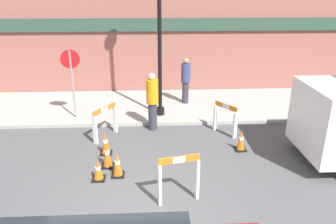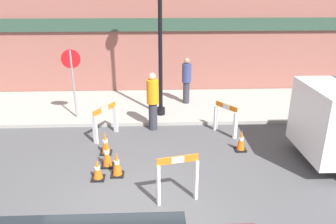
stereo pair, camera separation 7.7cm
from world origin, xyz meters
The scene contains 14 objects.
ground_plane centered at (0.00, 0.00, 0.00)m, with size 60.00×60.00×0.00m, color #4C4C4F.
sidewalk_slab centered at (0.00, 6.28, 0.05)m, with size 18.00×3.56×0.11m.
storefront_facade centered at (0.00, 8.13, 2.75)m, with size 18.00×0.22×5.50m.
stop_sign centered at (-2.21, 5.11, 1.63)m, with size 0.59×0.12×2.27m.
barricade_0 centered at (0.86, 0.53, 0.57)m, with size 0.87×0.32×1.06m.
barricade_1 centered at (2.53, 3.79, 0.52)m, with size 0.60×0.76×0.97m.
barricade_2 centered at (-1.04, 3.70, 0.54)m, with size 0.63×0.91×0.98m.
traffic_cone_0 centered at (2.75, 2.72, 0.29)m, with size 0.30×0.30×0.61m.
traffic_cone_1 centered at (-0.50, 1.57, 0.30)m, with size 0.30×0.30×0.62m.
traffic_cone_2 centered at (-0.92, 2.69, 0.31)m, with size 0.30×0.30×0.64m.
traffic_cone_3 centered at (-0.79, 2.01, 0.34)m, with size 0.30×0.30×0.71m.
traffic_cone_4 centered at (-0.93, 1.43, 0.24)m, with size 0.30×0.30×0.51m.
person_worker centered at (0.36, 4.25, 0.98)m, with size 0.45×0.45×1.82m.
person_pedestrian centered at (1.59, 6.39, 1.02)m, with size 0.39×0.39×1.70m.
Camera 1 is at (0.35, -5.21, 4.22)m, focal length 35.00 mm.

